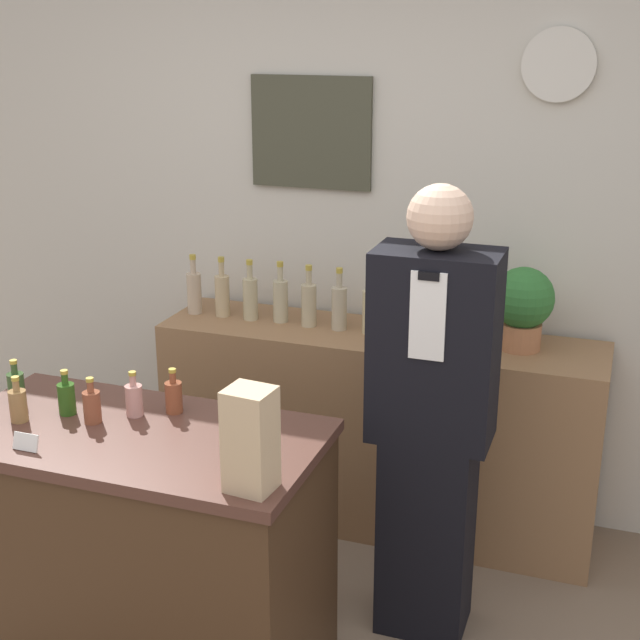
# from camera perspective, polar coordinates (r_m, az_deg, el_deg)

# --- Properties ---
(back_wall) EXTENTS (5.20, 0.09, 2.70)m
(back_wall) POSITION_cam_1_polar(r_m,az_deg,el_deg) (4.07, 3.22, 6.57)
(back_wall) COLOR beige
(back_wall) RESTS_ON ground_plane
(back_shelf) EXTENTS (1.95, 0.47, 0.91)m
(back_shelf) POSITION_cam_1_polar(r_m,az_deg,el_deg) (4.05, 3.65, -6.97)
(back_shelf) COLOR #8E6642
(back_shelf) RESTS_ON ground_plane
(display_counter) EXTENTS (1.26, 0.66, 0.91)m
(display_counter) POSITION_cam_1_polar(r_m,az_deg,el_deg) (3.26, -11.37, -14.21)
(display_counter) COLOR #422B19
(display_counter) RESTS_ON ground_plane
(shopkeeper) EXTENTS (0.43, 0.27, 1.70)m
(shopkeeper) POSITION_cam_1_polar(r_m,az_deg,el_deg) (3.21, 7.13, -6.48)
(shopkeeper) COLOR black
(shopkeeper) RESTS_ON ground_plane
(potted_plant) EXTENTS (0.26, 0.26, 0.35)m
(potted_plant) POSITION_cam_1_polar(r_m,az_deg,el_deg) (3.73, 12.85, 1.00)
(potted_plant) COLOR #B27047
(potted_plant) RESTS_ON back_shelf
(paper_bag) EXTENTS (0.14, 0.13, 0.31)m
(paper_bag) POSITION_cam_1_polar(r_m,az_deg,el_deg) (2.57, -4.48, -7.65)
(paper_bag) COLOR tan
(paper_bag) RESTS_ON display_counter
(tape_dispenser) EXTENTS (0.09, 0.06, 0.07)m
(tape_dispenser) POSITION_cam_1_polar(r_m,az_deg,el_deg) (2.64, -3.73, -10.16)
(tape_dispenser) COLOR #2D66A8
(tape_dispenser) RESTS_ON display_counter
(price_card_right) EXTENTS (0.09, 0.02, 0.06)m
(price_card_right) POSITION_cam_1_polar(r_m,az_deg,el_deg) (2.99, -18.32, -7.43)
(price_card_right) COLOR white
(price_card_right) RESTS_ON display_counter
(counter_bottle_0) EXTENTS (0.06, 0.06, 0.16)m
(counter_bottle_0) POSITION_cam_1_polar(r_m,az_deg,el_deg) (3.35, -18.87, -4.06)
(counter_bottle_0) COLOR #314D25
(counter_bottle_0) RESTS_ON display_counter
(counter_bottle_1) EXTENTS (0.06, 0.06, 0.16)m
(counter_bottle_1) POSITION_cam_1_polar(r_m,az_deg,el_deg) (3.20, -18.76, -5.14)
(counter_bottle_1) COLOR olive
(counter_bottle_1) RESTS_ON display_counter
(counter_bottle_2) EXTENTS (0.06, 0.06, 0.16)m
(counter_bottle_2) POSITION_cam_1_polar(r_m,az_deg,el_deg) (3.20, -15.91, -4.79)
(counter_bottle_2) COLOR #2A5619
(counter_bottle_2) RESTS_ON display_counter
(counter_bottle_3) EXTENTS (0.06, 0.06, 0.16)m
(counter_bottle_3) POSITION_cam_1_polar(r_m,az_deg,el_deg) (3.12, -14.39, -5.33)
(counter_bottle_3) COLOR brown
(counter_bottle_3) RESTS_ON display_counter
(counter_bottle_4) EXTENTS (0.06, 0.06, 0.16)m
(counter_bottle_4) POSITION_cam_1_polar(r_m,az_deg,el_deg) (3.14, -11.81, -4.97)
(counter_bottle_4) COLOR tan
(counter_bottle_4) RESTS_ON display_counter
(counter_bottle_5) EXTENTS (0.06, 0.06, 0.16)m
(counter_bottle_5) POSITION_cam_1_polar(r_m,az_deg,el_deg) (3.14, -9.35, -4.82)
(counter_bottle_5) COLOR brown
(counter_bottle_5) RESTS_ON display_counter
(shelf_bottle_0) EXTENTS (0.07, 0.07, 0.28)m
(shelf_bottle_0) POSITION_cam_1_polar(r_m,az_deg,el_deg) (4.17, -8.06, 1.83)
(shelf_bottle_0) COLOR tan
(shelf_bottle_0) RESTS_ON back_shelf
(shelf_bottle_1) EXTENTS (0.07, 0.07, 0.28)m
(shelf_bottle_1) POSITION_cam_1_polar(r_m,az_deg,el_deg) (4.11, -6.27, 1.67)
(shelf_bottle_1) COLOR tan
(shelf_bottle_1) RESTS_ON back_shelf
(shelf_bottle_2) EXTENTS (0.07, 0.07, 0.28)m
(shelf_bottle_2) POSITION_cam_1_polar(r_m,az_deg,el_deg) (4.05, -4.48, 1.47)
(shelf_bottle_2) COLOR tan
(shelf_bottle_2) RESTS_ON back_shelf
(shelf_bottle_3) EXTENTS (0.07, 0.07, 0.28)m
(shelf_bottle_3) POSITION_cam_1_polar(r_m,az_deg,el_deg) (4.01, -2.54, 1.34)
(shelf_bottle_3) COLOR tan
(shelf_bottle_3) RESTS_ON back_shelf
(shelf_bottle_4) EXTENTS (0.07, 0.07, 0.28)m
(shelf_bottle_4) POSITION_cam_1_polar(r_m,az_deg,el_deg) (3.95, -0.72, 1.08)
(shelf_bottle_4) COLOR tan
(shelf_bottle_4) RESTS_ON back_shelf
(shelf_bottle_5) EXTENTS (0.07, 0.07, 0.28)m
(shelf_bottle_5) POSITION_cam_1_polar(r_m,az_deg,el_deg) (3.91, 1.24, 0.87)
(shelf_bottle_5) COLOR tan
(shelf_bottle_5) RESTS_ON back_shelf
(shelf_bottle_6) EXTENTS (0.07, 0.07, 0.28)m
(shelf_bottle_6) POSITION_cam_1_polar(r_m,az_deg,el_deg) (3.86, 3.22, 0.65)
(shelf_bottle_6) COLOR tan
(shelf_bottle_6) RESTS_ON back_shelf
(shelf_bottle_7) EXTENTS (0.07, 0.07, 0.28)m
(shelf_bottle_7) POSITION_cam_1_polar(r_m,az_deg,el_deg) (3.84, 5.30, 0.49)
(shelf_bottle_7) COLOR tan
(shelf_bottle_7) RESTS_ON back_shelf
(shelf_bottle_8) EXTENTS (0.07, 0.07, 0.28)m
(shelf_bottle_8) POSITION_cam_1_polar(r_m,az_deg,el_deg) (3.78, 7.26, 0.14)
(shelf_bottle_8) COLOR tan
(shelf_bottle_8) RESTS_ON back_shelf
(shelf_bottle_9) EXTENTS (0.07, 0.07, 0.28)m
(shelf_bottle_9) POSITION_cam_1_polar(r_m,az_deg,el_deg) (3.76, 9.36, -0.09)
(shelf_bottle_9) COLOR tan
(shelf_bottle_9) RESTS_ON back_shelf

